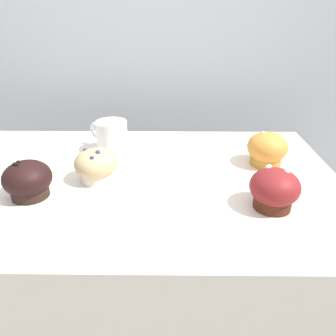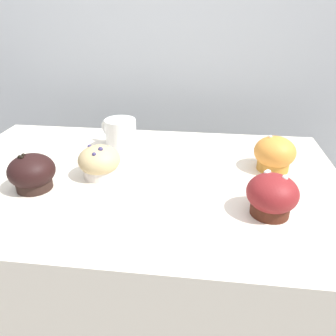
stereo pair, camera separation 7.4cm
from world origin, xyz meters
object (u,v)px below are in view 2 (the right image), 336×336
Objects in this scene: coffee_cup at (120,134)px; muffin_front_center at (99,162)px; muffin_back_left at (274,154)px; muffin_back_right at (32,173)px; muffin_front_left at (272,196)px.

muffin_front_center is at bearing -92.71° from coffee_cup.
muffin_back_left reaches higher than coffee_cup.
muffin_back_right is (-0.13, -0.08, 0.00)m from muffin_front_center.
muffin_back_right is 0.52m from muffin_front_left.
coffee_cup is (0.14, 0.25, 0.01)m from muffin_back_right.
muffin_front_center is 0.17m from coffee_cup.
muffin_back_right reaches higher than muffin_front_center.
muffin_back_left is 0.58m from muffin_back_right.
coffee_cup is at bearing 87.29° from muffin_front_center.
muffin_front_center is 0.15m from muffin_back_right.
muffin_back_left is 0.99× the size of muffin_back_right.
muffin_back_left reaches higher than muffin_back_right.
muffin_back_right is at bearing 175.78° from muffin_front_left.
muffin_back_right is at bearing -163.46° from muffin_back_left.
muffin_front_left and coffee_cup have the same top height.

